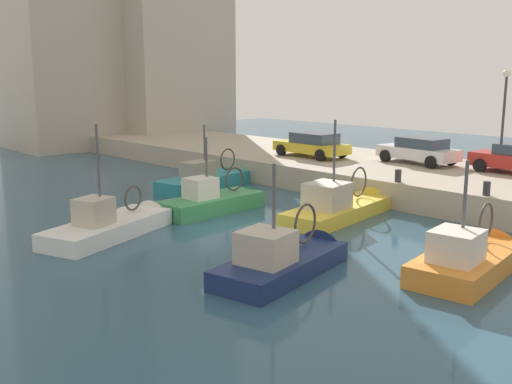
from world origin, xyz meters
TOP-DOWN VIEW (x-y plane):
  - water_surface at (0.00, 0.00)m, footprint 80.00×80.00m
  - quay_wall at (11.50, 0.00)m, footprint 9.00×56.00m
  - fishing_boat_green at (1.41, 3.14)m, footprint 5.63×2.03m
  - fishing_boat_white at (-3.78, 2.84)m, footprint 6.36×3.75m
  - fishing_boat_navy at (-2.23, -4.49)m, footprint 5.90×2.89m
  - fishing_boat_teal at (4.68, 7.57)m, footprint 6.94×2.64m
  - fishing_boat_orange at (1.84, -8.27)m, footprint 5.80×2.59m
  - fishing_boat_yellow at (4.48, -1.27)m, footprint 6.89×2.74m
  - parked_car_yellow at (10.58, 5.77)m, footprint 2.10×4.42m
  - parked_car_white at (12.67, 0.24)m, footprint 2.23×4.39m
  - mooring_bollard_south at (7.35, -6.00)m, footprint 0.28×0.28m
  - mooring_bollard_mid at (7.35, -2.00)m, footprint 0.28×0.28m
  - quay_streetlamp at (13.00, -3.92)m, footprint 0.36×0.36m

SIDE VIEW (x-z plane):
  - water_surface at x=0.00m, z-range 0.00..0.00m
  - fishing_boat_white at x=-3.78m, z-range -2.39..2.60m
  - fishing_boat_green at x=1.41m, z-range -1.90..2.13m
  - fishing_boat_teal at x=4.68m, z-range -1.91..2.15m
  - fishing_boat_orange at x=1.84m, z-range -2.06..2.33m
  - fishing_boat_navy at x=-2.23m, z-range -1.98..2.27m
  - fishing_boat_yellow at x=4.48m, z-range -2.30..2.64m
  - quay_wall at x=11.50m, z-range 0.00..1.20m
  - mooring_bollard_south at x=7.35m, z-range 1.20..1.75m
  - mooring_bollard_mid at x=7.35m, z-range 1.20..1.75m
  - parked_car_yellow at x=10.58m, z-range 1.22..2.59m
  - parked_car_white at x=12.67m, z-range 1.22..2.59m
  - quay_streetlamp at x=13.00m, z-range 2.04..6.87m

